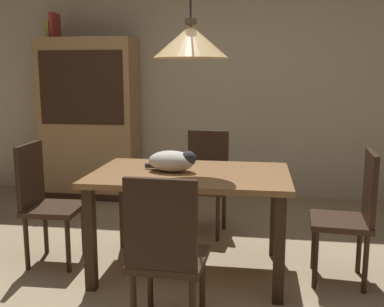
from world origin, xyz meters
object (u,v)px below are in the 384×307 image
chair_left_side (44,198)px  dining_table (191,186)px  cat_sleeping (173,161)px  chair_far_back (206,177)px  chair_right_side (353,211)px  pendant_lamp (191,41)px  book_red_tall (55,26)px  chair_near_front (166,251)px  hutch_bookcase (90,122)px  book_yellow_short (51,30)px

chair_left_side → dining_table: bearing=0.1°
cat_sleeping → chair_far_back: bearing=81.0°
chair_right_side → chair_left_side: same height
pendant_lamp → book_red_tall: 2.67m
cat_sleeping → pendant_lamp: size_ratio=0.30×
chair_near_front → hutch_bookcase: size_ratio=0.50×
chair_left_side → book_yellow_short: (-0.78, 1.90, 1.43)m
dining_table → hutch_bookcase: bearing=128.0°
chair_right_side → chair_far_back: bearing=141.7°
dining_table → pendant_lamp: 1.01m
chair_far_back → pendant_lamp: bearing=-90.5°
chair_near_front → cat_sleeping: size_ratio=2.37×
chair_near_front → book_yellow_short: (-1.91, 2.77, 1.43)m
cat_sleeping → chair_left_side: bearing=-179.6°
cat_sleeping → book_red_tall: (-1.72, 1.89, 1.16)m
chair_left_side → book_red_tall: (-0.72, 1.90, 1.48)m
chair_right_side → book_red_tall: bearing=147.5°
cat_sleeping → book_yellow_short: size_ratio=1.97×
chair_right_side → book_red_tall: 3.83m
dining_table → hutch_bookcase: 2.41m
cat_sleeping → pendant_lamp: bearing=-2.3°
chair_near_front → cat_sleeping: chair_near_front is taller
chair_far_back → hutch_bookcase: size_ratio=0.50×
book_red_tall → chair_left_side: bearing=-69.1°
chair_near_front → book_yellow_short: book_yellow_short is taller
chair_right_side → cat_sleeping: bearing=179.5°
chair_right_side → book_yellow_short: size_ratio=4.65×
dining_table → chair_far_back: bearing=89.5°
chair_left_side → pendant_lamp: (1.13, 0.00, 1.15)m
cat_sleeping → book_yellow_short: 2.82m
dining_table → chair_right_side: bearing=-0.3°
chair_right_side → cat_sleeping: (-1.26, 0.01, 0.32)m
cat_sleeping → book_yellow_short: bearing=133.3°
hutch_bookcase → book_yellow_short: 1.13m
dining_table → chair_near_front: chair_near_front is taller
chair_far_back → pendant_lamp: size_ratio=0.72×
chair_right_side → hutch_bookcase: (-2.61, 1.90, 0.38)m
dining_table → chair_left_side: chair_left_side is taller
chair_near_front → chair_far_back: bearing=89.6°
pendant_lamp → book_red_tall: pendant_lamp is taller
chair_far_back → pendant_lamp: pendant_lamp is taller
dining_table → cat_sleeping: size_ratio=3.56×
hutch_bookcase → cat_sleeping: bearing=-54.4°
pendant_lamp → hutch_bookcase: 2.52m
chair_far_back → book_red_tall: 2.58m
chair_right_side → chair_near_front: size_ratio=1.00×
dining_table → hutch_bookcase: (-1.48, 1.89, 0.24)m
chair_near_front → pendant_lamp: bearing=89.8°
chair_left_side → book_red_tall: bearing=110.9°
chair_near_front → book_red_tall: book_red_tall is taller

